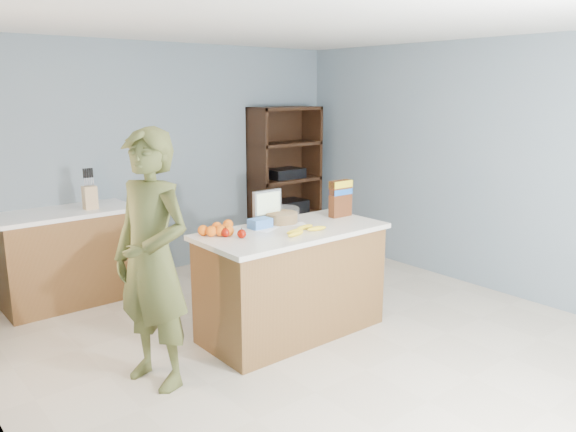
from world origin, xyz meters
TOP-DOWN VIEW (x-y plane):
  - floor at (0.00, 0.00)m, footprint 4.50×5.00m
  - walls at (0.00, 0.00)m, footprint 4.52×5.02m
  - counter_peninsula at (0.00, 0.30)m, footprint 1.56×0.76m
  - back_cabinet at (-1.20, 2.20)m, footprint 1.24×0.62m
  - shelving_unit at (1.55, 2.35)m, footprint 0.90×0.40m
  - person at (-1.25, 0.27)m, footprint 0.59×0.74m
  - knife_block at (-0.98, 2.11)m, footprint 0.12×0.10m
  - envelopes at (-0.02, 0.42)m, footprint 0.50×0.20m
  - bananas at (-0.00, 0.16)m, footprint 0.42×0.17m
  - apples at (-0.52, 0.38)m, footprint 0.14×0.18m
  - oranges at (-0.55, 0.53)m, footprint 0.34×0.26m
  - blue_carton at (-0.18, 0.49)m, footprint 0.18×0.13m
  - salad_bowl at (0.07, 0.52)m, footprint 0.30×0.30m
  - tv at (-0.02, 0.60)m, footprint 0.28×0.12m
  - cereal_box at (0.63, 0.38)m, footprint 0.22×0.08m

SIDE VIEW (x-z plane):
  - floor at x=0.00m, z-range -0.01..0.01m
  - counter_peninsula at x=0.00m, z-range -0.03..0.87m
  - back_cabinet at x=-1.20m, z-range 0.00..0.90m
  - shelving_unit at x=1.55m, z-range -0.04..1.76m
  - person at x=-1.25m, z-range 0.00..1.78m
  - envelopes at x=-0.02m, z-range 0.90..0.90m
  - bananas at x=0.00m, z-range 0.90..0.94m
  - apples at x=-0.52m, z-range 0.90..0.97m
  - blue_carton at x=-0.18m, z-range 0.90..0.98m
  - oranges at x=-0.55m, z-range 0.90..0.98m
  - salad_bowl at x=0.07m, z-range 0.89..1.02m
  - knife_block at x=-0.98m, z-range 0.86..1.17m
  - tv at x=-0.02m, z-range 0.92..1.20m
  - cereal_box at x=0.63m, z-range 0.93..1.25m
  - walls at x=0.00m, z-range 0.40..2.91m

